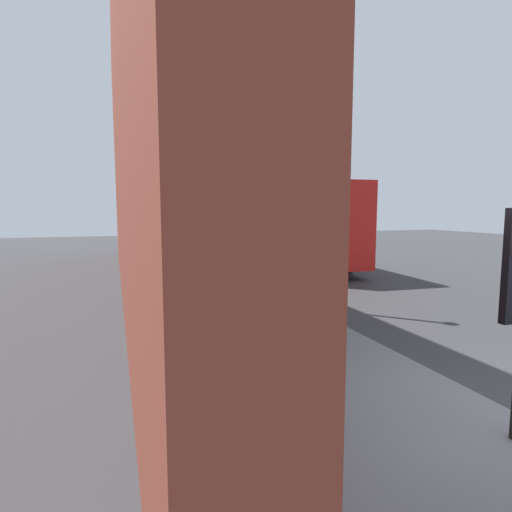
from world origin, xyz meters
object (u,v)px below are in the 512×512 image
Objects in this scene: bicycle_leaning_wall at (197,309)px; pedestrian_by_facade at (316,272)px; pedestrian_near_bus at (259,270)px; street_lamp at (284,170)px; bicycle_beside_lamp at (254,361)px; city_bus at (287,220)px; pedestrian_crossing_street at (249,296)px; bicycle_far_end at (227,338)px; bicycle_by_door at (213,323)px.

bicycle_leaning_wall is 2.37m from pedestrian_by_facade.
street_lamp is at bearing -51.20° from pedestrian_near_bus.
bicycle_leaning_wall is (2.95, 0.15, 0.00)m from bicycle_beside_lamp.
pedestrian_by_facade reaches higher than bicycle_leaning_wall.
bicycle_beside_lamp is 4.29m from pedestrian_near_bus.
city_bus reaches higher than bicycle_leaning_wall.
street_lamp reaches higher than city_bus.
pedestrian_near_bus is (-8.22, 4.17, -0.87)m from city_bus.
pedestrian_crossing_street is (1.06, -0.27, 0.60)m from bicycle_beside_lamp.
bicycle_far_end and bicycle_by_door have the same top height.
city_bus is at bearing -27.03° from bicycle_far_end.
bicycle_beside_lamp is 1.04× the size of bicycle_leaning_wall.
pedestrian_crossing_street reaches higher than pedestrian_near_bus.
bicycle_leaning_wall is at bearing 122.72° from pedestrian_near_bus.
bicycle_beside_lamp is at bearing -176.00° from bicycle_far_end.
bicycle_by_door is (1.90, 0.08, 0.00)m from bicycle_beside_lamp.
pedestrian_by_facade is at bearing -80.52° from bicycle_by_door.
bicycle_by_door is at bearing 143.57° from pedestrian_near_bus.
pedestrian_crossing_street is at bearing 124.38° from pedestrian_by_facade.
pedestrian_near_bus is at bearing 17.00° from pedestrian_by_facade.
pedestrian_crossing_street is (-0.83, -0.35, 0.60)m from bicycle_by_door.
city_bus is 7.02× the size of pedestrian_near_bus.
bicycle_leaning_wall is 1.99m from pedestrian_near_bus.
bicycle_far_end is 1.01× the size of bicycle_by_door.
pedestrian_near_bus is 2.56m from street_lamp.
pedestrian_by_facade is at bearing -163.00° from pedestrian_near_bus.
pedestrian_by_facade reaches higher than bicycle_far_end.
pedestrian_by_facade is at bearing -108.29° from bicycle_leaning_wall.
bicycle_leaning_wall is 2.03m from pedestrian_crossing_street.
city_bus reaches higher than pedestrian_crossing_street.
pedestrian_crossing_street is 3.16m from pedestrian_near_bus.
city_bus reaches higher than bicycle_far_end.
bicycle_by_door is 1.06m from bicycle_leaning_wall.
pedestrian_crossing_street is (-1.89, -0.42, 0.60)m from bicycle_leaning_wall.
street_lamp is (-7.52, 3.30, 1.43)m from city_bus.
city_bus is at bearing -23.68° from street_lamp.
pedestrian_crossing_street is 0.90× the size of pedestrian_by_facade.
street_lamp reaches higher than pedestrian_by_facade.
bicycle_far_end is 12.63m from city_bus.
pedestrian_near_bus is at bearing -36.43° from bicycle_by_door.
pedestrian_by_facade is at bearing -59.71° from bicycle_far_end.
bicycle_far_end is at bearing -179.27° from bicycle_by_door.
bicycle_leaning_wall is (1.06, 0.07, 0.00)m from bicycle_by_door.
city_bus is at bearing -31.99° from bicycle_leaning_wall.
street_lamp is (2.79, -2.41, 2.84)m from bicycle_by_door.
pedestrian_near_bus is at bearing 153.12° from city_bus.
pedestrian_by_facade is (2.24, -2.00, 0.71)m from bicycle_beside_lamp.
bicycle_beside_lamp is 2.96m from bicycle_leaning_wall.
bicycle_far_end is 0.32× the size of street_lamp.
pedestrian_crossing_street reaches higher than bicycle_leaning_wall.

